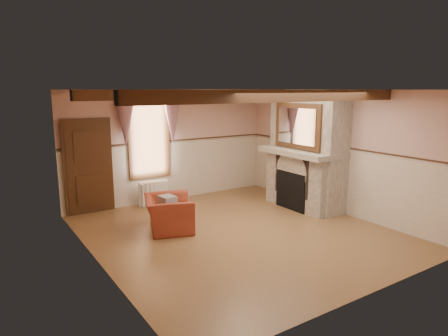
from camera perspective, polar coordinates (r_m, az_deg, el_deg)
floor at (r=8.07m, az=2.09°, el=-9.16°), size 5.50×6.00×0.01m
ceiling at (r=7.57m, az=2.25°, el=11.14°), size 5.50×6.00×0.01m
wall_back at (r=10.26m, az=-7.61°, el=3.22°), size 5.50×0.02×2.80m
wall_front at (r=5.59m, az=20.33°, el=-4.10°), size 5.50×0.02×2.80m
wall_left at (r=6.53m, az=-17.92°, el=-1.81°), size 0.02×6.00×2.80m
wall_right at (r=9.54m, az=15.77°, el=2.29°), size 0.02×6.00×2.80m
wainscot at (r=7.84m, az=2.13°, el=-4.02°), size 5.50×6.00×1.50m
chair_rail at (r=7.68m, az=2.17°, el=1.39°), size 5.50×6.00×0.08m
firebox at (r=9.60m, az=9.81°, el=-3.18°), size 0.20×0.95×0.90m
armchair at (r=8.17m, az=-7.91°, el=-6.45°), size 1.23×1.31×0.69m
side_table at (r=8.04m, az=-7.75°, el=-7.27°), size 0.58×0.58×0.55m
book_stack at (r=7.95m, az=-8.07°, el=-4.67°), size 0.29×0.35×0.20m
radiator at (r=9.94m, az=-10.06°, el=-3.58°), size 0.72×0.30×0.60m
bowl at (r=9.67m, az=10.50°, el=3.02°), size 0.34×0.34×0.08m
mantel_clock at (r=10.07m, az=8.33°, el=3.74°), size 0.14×0.24×0.20m
oil_lamp at (r=9.84m, az=9.50°, el=3.77°), size 0.11×0.11×0.28m
candle_red at (r=9.02m, az=14.64°, el=2.50°), size 0.06×0.06×0.16m
jar_yellow at (r=9.43m, az=11.91°, el=2.87°), size 0.06×0.06×0.12m
fireplace at (r=9.70m, az=11.84°, el=2.62°), size 0.85×2.00×2.80m
mantel at (r=9.58m, az=11.06°, el=2.31°), size 1.05×2.05×0.12m
overmantel_mirror at (r=9.38m, az=10.39°, el=5.90°), size 0.06×1.44×1.04m
door at (r=9.55m, az=-18.81°, el=-0.01°), size 1.10×0.10×2.10m
window at (r=9.95m, az=-10.69°, el=4.33°), size 1.06×0.08×2.02m
window_drapes at (r=9.82m, az=-10.61°, el=7.76°), size 1.30×0.14×1.40m
ceiling_beam_front at (r=6.63m, az=8.37°, el=10.15°), size 5.50×0.18×0.20m
ceiling_beam_back at (r=8.57m, az=-2.50°, el=10.47°), size 5.50×0.18×0.20m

